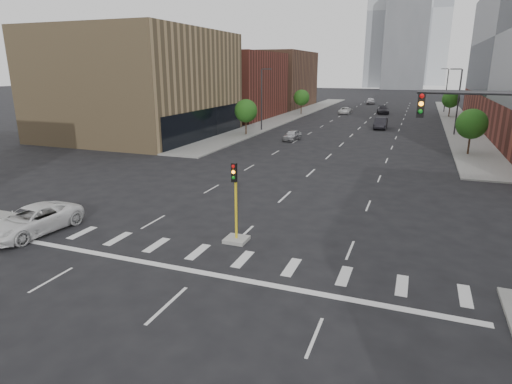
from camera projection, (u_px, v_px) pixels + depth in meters
The scene contains 23 objects.
ground at pixel (137, 333), 15.27m from camera, with size 400.00×400.00×0.00m, color black.
sidewalk_left_far at pixel (295, 114), 86.82m from camera, with size 5.00×92.00×0.15m, color gray.
sidewalk_right_far at pixel (456, 121), 76.61m from camera, with size 5.00×92.00×0.15m, color gray.
building_left_mid at pixel (141, 84), 58.60m from camera, with size 20.00×24.00×14.00m, color #987D56.
building_left_far_a at pixel (222, 85), 82.24m from camera, with size 20.00×22.00×12.00m, color brown.
building_left_far_b at pixel (267, 79), 105.45m from camera, with size 20.00×24.00×13.00m, color brown.
tower_left at pixel (393, 12), 205.85m from camera, with size 22.00×22.00×70.00m, color #B2B7BC.
tower_right at pixel (433, 10), 234.27m from camera, with size 20.00×20.00×80.00m, color #B2B7BC.
tower_mid at pixel (406, 38), 188.79m from camera, with size 18.00×18.00×44.00m, color slate.
median_traffic_signal at pixel (236, 225), 23.05m from camera, with size 1.20×1.20×4.40m.
streetlight_right_a at pixel (458, 99), 58.71m from camera, with size 1.60×0.22×9.07m.
streetlight_right_b at pixel (446, 88), 90.15m from camera, with size 1.60×0.22×9.07m.
streetlight_left at pixel (262, 97), 63.35m from camera, with size 1.60×0.22×9.07m.
tree_left_near at pixel (246, 111), 59.51m from camera, with size 3.20×3.20×4.85m.
tree_left_far at pixel (301, 98), 86.45m from camera, with size 3.20×3.20×4.85m.
tree_right_near at pixel (472, 124), 45.49m from camera, with size 3.20×3.20×4.85m.
tree_right_far at pixel (451, 99), 81.42m from camera, with size 3.20×3.20×4.85m.
car_near_left at pixel (292, 135), 55.95m from camera, with size 1.58×3.93×1.34m, color #AEAFB3.
car_mid_right at pixel (381, 123), 66.58m from camera, with size 1.82×5.21×1.72m, color black.
car_far_left at pixel (345, 111), 88.68m from camera, with size 2.20×4.77×1.33m, color silver.
car_deep_right at pixel (383, 110), 88.62m from camera, with size 2.20×5.40×1.57m, color black.
car_distant at pixel (371, 101), 112.33m from camera, with size 1.99×4.95×1.69m, color silver.
parked_minivan at pixel (33, 220), 24.29m from camera, with size 2.58×5.61×1.56m, color white.
Camera 1 is at (8.68, -10.90, 9.09)m, focal length 30.00 mm.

